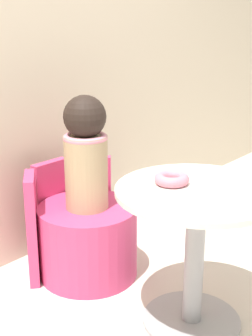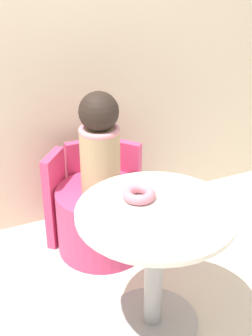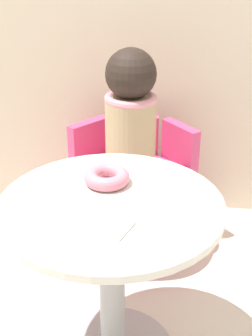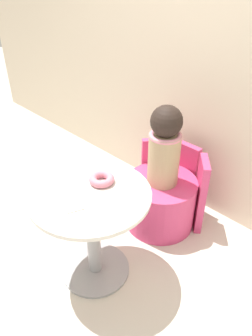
# 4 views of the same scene
# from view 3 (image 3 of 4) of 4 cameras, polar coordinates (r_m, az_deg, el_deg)

# --- Properties ---
(round_table) EXTENTS (0.69, 0.69, 0.65)m
(round_table) POSITION_cam_3_polar(r_m,az_deg,el_deg) (1.53, -1.77, -10.39)
(round_table) COLOR #99999E
(round_table) RESTS_ON ground_plane
(tub_chair) EXTENTS (0.52, 0.52, 0.39)m
(tub_chair) POSITION_cam_3_polar(r_m,az_deg,el_deg) (2.21, 0.52, -5.53)
(tub_chair) COLOR #D13D70
(tub_chair) RESTS_ON ground_plane
(booth_backrest) EXTENTS (0.62, 0.23, 0.58)m
(booth_backrest) POSITION_cam_3_polar(r_m,az_deg,el_deg) (2.35, 1.04, -0.77)
(booth_backrest) COLOR #D13D70
(booth_backrest) RESTS_ON ground_plane
(child_figure) EXTENTS (0.22, 0.22, 0.58)m
(child_figure) POSITION_cam_3_polar(r_m,az_deg,el_deg) (2.00, 0.57, 6.37)
(child_figure) COLOR tan
(child_figure) RESTS_ON tub_chair
(donut) EXTENTS (0.15, 0.15, 0.05)m
(donut) POSITION_cam_3_polar(r_m,az_deg,el_deg) (1.51, -2.35, -1.12)
(donut) COLOR pink
(donut) RESTS_ON round_table
(paper_napkin) EXTENTS (0.13, 0.13, 0.01)m
(paper_napkin) POSITION_cam_3_polar(r_m,az_deg,el_deg) (1.30, -1.76, -7.14)
(paper_napkin) COLOR silver
(paper_napkin) RESTS_ON round_table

